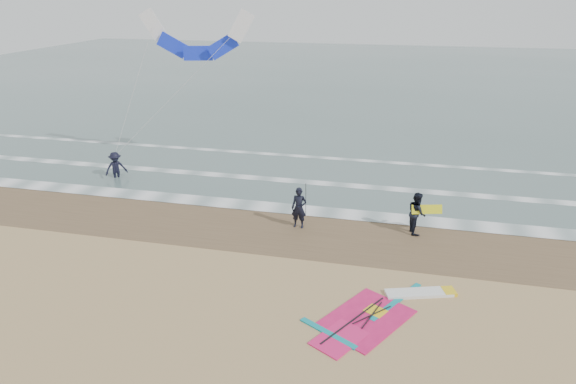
% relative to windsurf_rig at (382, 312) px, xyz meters
% --- Properties ---
extents(ground, '(120.00, 120.00, 0.00)m').
position_rel_windsurf_rig_xyz_m(ground, '(-3.98, -0.62, -0.03)').
color(ground, tan).
rests_on(ground, ground).
extents(sea_water, '(120.00, 80.00, 0.02)m').
position_rel_windsurf_rig_xyz_m(sea_water, '(-3.98, 47.38, -0.02)').
color(sea_water, '#47605E').
rests_on(sea_water, ground).
extents(wet_sand_band, '(120.00, 5.00, 0.01)m').
position_rel_windsurf_rig_xyz_m(wet_sand_band, '(-3.98, 5.38, -0.03)').
color(wet_sand_band, brown).
rests_on(wet_sand_band, ground).
extents(foam_waterline, '(120.00, 9.15, 0.02)m').
position_rel_windsurf_rig_xyz_m(foam_waterline, '(-3.98, 9.82, -0.00)').
color(foam_waterline, white).
rests_on(foam_waterline, ground).
extents(windsurf_rig, '(5.02, 4.76, 0.12)m').
position_rel_windsurf_rig_xyz_m(windsurf_rig, '(0.00, 0.00, 0.00)').
color(windsurf_rig, white).
rests_on(windsurf_rig, ground).
extents(person_standing, '(0.70, 0.48, 1.86)m').
position_rel_windsurf_rig_xyz_m(person_standing, '(-4.01, 5.76, 0.90)').
color(person_standing, black).
rests_on(person_standing, ground).
extents(person_walking, '(0.91, 1.05, 1.86)m').
position_rel_windsurf_rig_xyz_m(person_walking, '(1.04, 6.38, 0.90)').
color(person_walking, black).
rests_on(person_walking, ground).
extents(person_wading, '(1.36, 1.32, 1.87)m').
position_rel_windsurf_rig_xyz_m(person_wading, '(-15.27, 9.68, 0.90)').
color(person_wading, black).
rests_on(person_wading, ground).
extents(held_pole, '(0.17, 0.86, 1.82)m').
position_rel_windsurf_rig_xyz_m(held_pole, '(-3.71, 5.76, 1.33)').
color(held_pole, black).
rests_on(held_pole, ground).
extents(carried_kiteboard, '(1.30, 0.51, 0.39)m').
position_rel_windsurf_rig_xyz_m(carried_kiteboard, '(1.44, 6.28, 1.14)').
color(carried_kiteboard, yellow).
rests_on(carried_kiteboard, ground).
extents(surf_kite, '(7.36, 3.27, 7.69)m').
position_rel_windsurf_rig_xyz_m(surf_kite, '(-11.21, 12.64, 7.29)').
color(surf_kite, white).
rests_on(surf_kite, ground).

